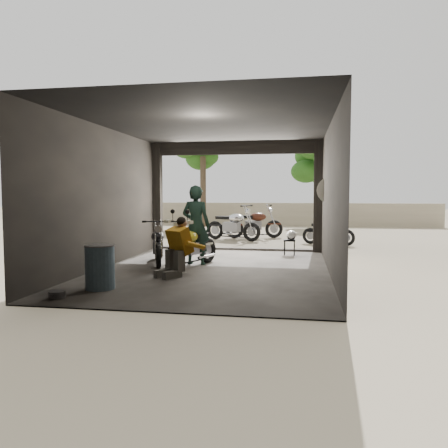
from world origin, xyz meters
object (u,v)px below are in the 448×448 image
(rider, at_px, (196,225))
(stool, at_px, (290,242))
(sign_post, at_px, (330,204))
(outside_bike_a, at_px, (233,223))
(helmet, at_px, (291,235))
(outside_bike_c, at_px, (328,229))
(mechanic, at_px, (175,248))
(oil_drum, at_px, (100,268))
(left_bike, at_px, (158,242))
(main_bike, at_px, (192,243))
(outside_bike_b, at_px, (254,221))

(rider, distance_m, stool, 2.98)
(sign_post, bearing_deg, outside_bike_a, 116.12)
(helmet, bearing_deg, sign_post, -5.38)
(outside_bike_c, distance_m, rider, 5.75)
(mechanic, relative_size, oil_drum, 1.50)
(stool, bearing_deg, helmet, -35.55)
(helmet, bearing_deg, rider, -137.99)
(left_bike, xyz_separation_m, outside_bike_c, (4.28, 4.71, -0.02))
(oil_drum, xyz_separation_m, sign_post, (4.24, 4.77, 1.02))
(main_bike, relative_size, left_bike, 1.05)
(left_bike, height_order, outside_bike_c, left_bike)
(left_bike, relative_size, outside_bike_c, 1.04)
(mechanic, distance_m, stool, 4.18)
(left_bike, bearing_deg, main_bike, -34.05)
(outside_bike_b, xyz_separation_m, rider, (-0.73, -6.45, 0.30))
(stool, bearing_deg, rider, -137.26)
(outside_bike_c, bearing_deg, sign_post, -161.90)
(rider, bearing_deg, outside_bike_b, -88.16)
(left_bike, relative_size, rider, 0.85)
(outside_bike_c, relative_size, stool, 3.48)
(outside_bike_c, relative_size, oil_drum, 1.94)
(outside_bike_c, xyz_separation_m, oil_drum, (-4.38, -7.58, -0.12))
(outside_bike_b, distance_m, mechanic, 8.04)
(rider, xyz_separation_m, oil_drum, (-1.03, -2.91, -0.55))
(outside_bike_b, bearing_deg, left_bike, 150.57)
(outside_bike_b, bearing_deg, mechanic, 159.25)
(main_bike, distance_m, outside_bike_c, 5.98)
(outside_bike_a, bearing_deg, outside_bike_b, -15.31)
(oil_drum, bearing_deg, rider, 70.47)
(outside_bike_b, bearing_deg, sign_post, -166.75)
(outside_bike_b, bearing_deg, oil_drum, 154.27)
(left_bike, bearing_deg, helmet, 12.59)
(left_bike, bearing_deg, stool, 13.38)
(main_bike, distance_m, oil_drum, 2.83)
(mechanic, xyz_separation_m, helmet, (2.26, 3.50, -0.02))
(outside_bike_a, distance_m, outside_bike_c, 3.41)
(outside_bike_a, xyz_separation_m, rider, (-0.04, -5.51, 0.30))
(outside_bike_b, relative_size, stool, 4.33)
(outside_bike_c, distance_m, sign_post, 2.95)
(outside_bike_b, distance_m, sign_post, 5.28)
(rider, bearing_deg, left_bike, 11.16)
(rider, xyz_separation_m, sign_post, (3.21, 1.85, 0.48))
(left_bike, xyz_separation_m, outside_bike_b, (1.66, 6.50, 0.10))
(helmet, relative_size, oil_drum, 0.36)
(outside_bike_c, bearing_deg, left_bike, 158.64)
(stool, distance_m, sign_post, 1.50)
(outside_bike_c, bearing_deg, outside_bike_b, 76.54)
(outside_bike_c, xyz_separation_m, mechanic, (-3.41, -6.21, 0.07))
(oil_drum, bearing_deg, main_bike, 69.01)
(left_bike, height_order, helmet, left_bike)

